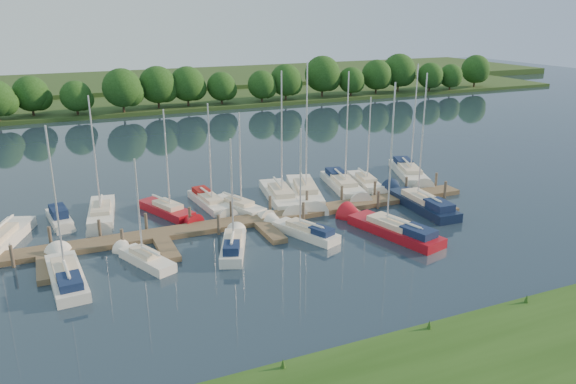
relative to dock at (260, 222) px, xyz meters
name	(u,v)px	position (x,y,z in m)	size (l,w,h in m)	color
ground	(298,260)	(0.00, -7.31, -0.20)	(260.00, 260.00, 0.00)	#1A2734
dock	(260,222)	(0.00, 0.00, 0.00)	(40.00, 6.00, 0.40)	#4F3D2C
mooring_pilings	(255,213)	(0.00, 1.13, 0.40)	(38.24, 2.84, 2.00)	#473D33
far_shore	(128,101)	(0.00, 67.69, 0.10)	(180.00, 30.00, 0.60)	#284319
distant_hill	(111,83)	(0.00, 92.69, 0.50)	(220.00, 40.00, 1.40)	#304A20
treeline	(162,89)	(3.77, 54.78, 3.76)	(146.08, 9.73, 8.03)	#38281C
motorboat	(60,219)	(-14.71, 6.90, 0.15)	(1.99, 5.14, 1.65)	white
sailboat_n_2	(101,214)	(-11.47, 6.94, 0.06)	(3.02, 8.47, 10.53)	white
sailboat_n_3	(169,212)	(-6.20, 5.27, 0.08)	(3.91, 7.19, 9.40)	maroon
sailboat_n_4	(210,203)	(-2.34, 5.96, 0.11)	(2.39, 7.53, 9.47)	white
sailboat_n_5	(240,208)	(-0.36, 3.82, 0.07)	(3.65, 6.89, 8.92)	white
sailboat_n_6	(281,198)	(3.92, 4.71, 0.08)	(3.60, 9.63, 12.08)	white
sailboat_n_7	(305,194)	(6.42, 4.85, 0.08)	(4.68, 10.06, 12.70)	white
sailboat_n_8	(344,186)	(10.81, 5.50, 0.12)	(3.60, 9.34, 11.65)	white
sailboat_n_9	(366,183)	(13.33, 5.50, 0.07)	(2.74, 7.17, 9.14)	white
sailboat_n_10	(409,173)	(19.20, 6.55, 0.12)	(4.83, 9.42, 11.91)	white
sailboat_s_0	(66,276)	(-14.84, -4.13, 0.12)	(2.39, 8.20, 10.41)	white
sailboat_s_1	(145,260)	(-9.77, -3.58, 0.08)	(3.24, 5.79, 7.71)	white
sailboat_s_2	(233,247)	(-3.62, -4.16, 0.14)	(3.52, 6.42, 8.64)	white
sailboat_s_3	(304,232)	(2.28, -3.49, 0.12)	(3.67, 6.62, 8.68)	white
sailboat_s_4	(391,230)	(8.62, -5.92, 0.13)	(4.23, 9.55, 12.01)	maroon
sailboat_s_5	(421,204)	(14.34, -1.91, 0.14)	(2.54, 9.45, 12.06)	#101C36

